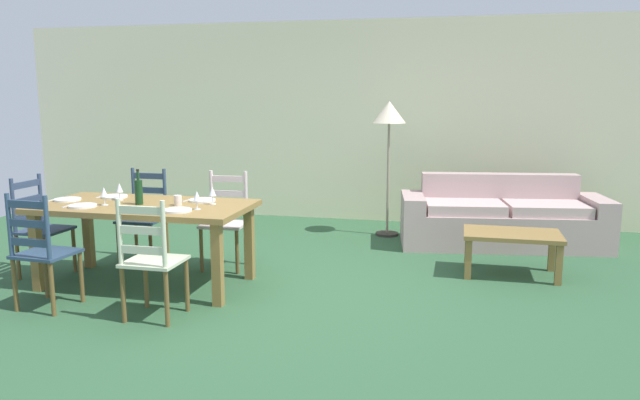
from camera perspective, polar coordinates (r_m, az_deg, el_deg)
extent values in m
cube|color=#2E5535|center=(5.41, -4.08, -8.67)|extent=(9.60, 9.60, 0.02)
cube|color=beige|center=(8.34, 2.58, 7.42)|extent=(9.60, 0.16, 2.70)
cube|color=olive|center=(5.61, -16.31, -0.61)|extent=(1.90, 0.96, 0.05)
cube|color=olive|center=(5.86, -25.25, -4.50)|extent=(0.08, 0.08, 0.70)
cube|color=olive|center=(5.00, -9.68, -6.05)|extent=(0.08, 0.08, 0.70)
cube|color=olive|center=(6.45, -21.09, -2.95)|extent=(0.08, 0.08, 0.70)
cube|color=olive|center=(5.68, -6.71, -4.03)|extent=(0.08, 0.08, 0.70)
cube|color=navy|center=(5.36, -24.46, -4.64)|extent=(0.45, 0.43, 0.03)
cylinder|color=brown|center=(5.66, -24.53, -6.32)|extent=(0.04, 0.04, 0.43)
cylinder|color=brown|center=(5.43, -21.66, -6.78)|extent=(0.04, 0.04, 0.43)
cylinder|color=brown|center=(5.42, -26.92, -7.20)|extent=(0.04, 0.04, 0.43)
cylinder|color=brown|center=(5.18, -24.02, -7.73)|extent=(0.04, 0.04, 0.43)
cylinder|color=navy|center=(5.31, -27.33, -2.09)|extent=(0.04, 0.04, 0.50)
cylinder|color=navy|center=(5.06, -24.41, -2.40)|extent=(0.04, 0.04, 0.50)
cube|color=navy|center=(5.21, -25.80, -3.64)|extent=(0.38, 0.05, 0.06)
cube|color=navy|center=(5.18, -25.92, -2.03)|extent=(0.38, 0.05, 0.06)
cube|color=navy|center=(5.15, -26.05, -0.39)|extent=(0.38, 0.05, 0.06)
cube|color=beige|center=(4.83, -15.40, -5.62)|extent=(0.42, 0.40, 0.03)
cylinder|color=brown|center=(5.12, -16.16, -7.44)|extent=(0.04, 0.04, 0.43)
cylinder|color=brown|center=(4.96, -12.49, -7.86)|extent=(0.04, 0.04, 0.43)
cylinder|color=brown|center=(4.85, -18.14, -8.56)|extent=(0.04, 0.04, 0.43)
cylinder|color=brown|center=(4.67, -14.31, -9.05)|extent=(0.04, 0.04, 0.43)
cylinder|color=beige|center=(4.72, -18.46, -2.86)|extent=(0.04, 0.04, 0.50)
cylinder|color=beige|center=(4.54, -14.58, -3.16)|extent=(0.04, 0.04, 0.50)
cube|color=beige|center=(4.66, -16.48, -4.57)|extent=(0.38, 0.02, 0.06)
cube|color=beige|center=(4.62, -16.57, -2.77)|extent=(0.38, 0.02, 0.06)
cube|color=beige|center=(4.59, -16.66, -0.94)|extent=(0.38, 0.02, 0.06)
cube|color=#2E4258|center=(6.44, -16.49, -1.82)|extent=(0.42, 0.40, 0.03)
cylinder|color=brown|center=(6.26, -15.73, -4.27)|extent=(0.04, 0.04, 0.43)
cylinder|color=brown|center=(6.44, -18.54, -4.02)|extent=(0.04, 0.04, 0.43)
cylinder|color=brown|center=(6.55, -14.29, -3.58)|extent=(0.04, 0.04, 0.43)
cylinder|color=brown|center=(6.72, -17.01, -3.37)|extent=(0.04, 0.04, 0.43)
cylinder|color=#2E4258|center=(6.46, -14.47, 0.67)|extent=(0.04, 0.04, 0.50)
cylinder|color=#2E4258|center=(6.63, -17.23, 0.78)|extent=(0.04, 0.04, 0.50)
cube|color=#2E4258|center=(6.56, -15.81, -0.39)|extent=(0.38, 0.03, 0.06)
cube|color=#2E4258|center=(6.54, -15.88, 0.90)|extent=(0.38, 0.03, 0.06)
cube|color=#2E4258|center=(6.52, -15.94, 2.20)|extent=(0.38, 0.03, 0.06)
cube|color=beige|center=(6.04, -9.07, -2.29)|extent=(0.45, 0.43, 0.03)
cylinder|color=brown|center=(5.88, -7.86, -4.90)|extent=(0.04, 0.04, 0.43)
cylinder|color=brown|center=(6.00, -11.16, -4.71)|extent=(0.04, 0.04, 0.43)
cylinder|color=brown|center=(6.20, -6.94, -4.11)|extent=(0.04, 0.04, 0.43)
cylinder|color=brown|center=(6.31, -10.09, -3.95)|extent=(0.04, 0.04, 0.43)
cylinder|color=beige|center=(6.10, -7.03, 0.38)|extent=(0.04, 0.04, 0.50)
cylinder|color=beige|center=(6.21, -10.23, 0.47)|extent=(0.04, 0.04, 0.50)
cube|color=beige|center=(6.17, -8.61, -0.76)|extent=(0.38, 0.05, 0.06)
cube|color=beige|center=(6.15, -8.65, 0.61)|extent=(0.38, 0.05, 0.06)
cube|color=beige|center=(6.12, -8.68, 2.00)|extent=(0.38, 0.05, 0.06)
cube|color=#2E3E5A|center=(6.28, -24.61, -2.61)|extent=(0.42, 0.43, 0.03)
cylinder|color=brown|center=(6.36, -22.25, -4.42)|extent=(0.04, 0.04, 0.43)
cylinder|color=brown|center=(6.09, -24.30, -5.18)|extent=(0.04, 0.04, 0.43)
cylinder|color=brown|center=(6.57, -24.61, -4.14)|extent=(0.04, 0.04, 0.43)
cylinder|color=brown|center=(6.31, -26.70, -4.86)|extent=(0.04, 0.04, 0.43)
cylinder|color=#2E3E5A|center=(6.48, -24.92, 0.09)|extent=(0.04, 0.04, 0.50)
cylinder|color=#2E3E5A|center=(6.21, -27.05, -0.46)|extent=(0.04, 0.04, 0.50)
cube|color=#2E3E5A|center=(6.37, -25.87, -1.33)|extent=(0.04, 0.38, 0.06)
cube|color=#2E3E5A|center=(6.34, -25.98, 0.00)|extent=(0.04, 0.38, 0.06)
cube|color=#2E3E5A|center=(6.32, -26.08, 1.34)|extent=(0.04, 0.38, 0.06)
cylinder|color=white|center=(5.64, -21.55, -0.51)|extent=(0.24, 0.24, 0.02)
cube|color=silver|center=(5.73, -22.79, -0.51)|extent=(0.03, 0.17, 0.01)
cylinder|color=white|center=(5.18, -13.34, -0.95)|extent=(0.24, 0.24, 0.02)
cube|color=silver|center=(5.25, -14.80, -0.94)|extent=(0.02, 0.17, 0.01)
cylinder|color=white|center=(6.05, -18.88, 0.32)|extent=(0.24, 0.24, 0.02)
cube|color=silver|center=(6.13, -20.07, 0.31)|extent=(0.03, 0.17, 0.01)
cylinder|color=white|center=(5.63, -11.08, -0.02)|extent=(0.24, 0.24, 0.02)
cube|color=silver|center=(5.69, -12.45, -0.02)|extent=(0.03, 0.17, 0.01)
cylinder|color=white|center=(6.03, -22.79, 0.04)|extent=(0.24, 0.24, 0.02)
cube|color=silver|center=(6.12, -23.93, 0.04)|extent=(0.03, 0.17, 0.01)
cylinder|color=#143819|center=(5.58, -16.79, 0.71)|extent=(0.07, 0.07, 0.22)
cylinder|color=#143819|center=(5.56, -16.86, 2.23)|extent=(0.02, 0.02, 0.08)
cylinder|color=black|center=(5.55, -16.89, 2.72)|extent=(0.03, 0.03, 0.02)
cylinder|color=white|center=(5.65, -19.71, -0.44)|extent=(0.06, 0.06, 0.01)
cylinder|color=white|center=(5.65, -19.73, -0.06)|extent=(0.01, 0.01, 0.07)
cone|color=white|center=(5.63, -19.77, 0.72)|extent=(0.06, 0.06, 0.08)
cylinder|color=white|center=(5.23, -11.54, -0.85)|extent=(0.06, 0.06, 0.01)
cylinder|color=white|center=(5.22, -11.55, -0.45)|extent=(0.01, 0.01, 0.07)
cone|color=white|center=(5.21, -11.58, 0.39)|extent=(0.06, 0.06, 0.08)
cylinder|color=white|center=(5.87, -18.40, 0.01)|extent=(0.06, 0.06, 0.01)
cylinder|color=white|center=(5.87, -18.42, 0.37)|extent=(0.01, 0.01, 0.07)
cone|color=white|center=(5.85, -18.46, 1.12)|extent=(0.06, 0.06, 0.08)
cylinder|color=white|center=(5.45, -10.12, -0.37)|extent=(0.06, 0.06, 0.01)
cylinder|color=white|center=(5.45, -10.13, 0.03)|extent=(0.01, 0.01, 0.07)
cone|color=white|center=(5.43, -10.16, 0.83)|extent=(0.06, 0.06, 0.08)
cylinder|color=beige|center=(5.45, -13.31, -0.03)|extent=(0.07, 0.07, 0.09)
cube|color=#B69895|center=(7.20, 16.88, -2.64)|extent=(1.90, 1.05, 0.40)
cube|color=#B69895|center=(7.45, 16.49, -0.64)|extent=(1.81, 0.45, 0.80)
cube|color=#B69895|center=(7.46, 24.61, -1.99)|extent=(0.35, 0.83, 0.58)
cube|color=#B69895|center=(7.04, 8.76, -1.86)|extent=(0.35, 0.83, 0.58)
cube|color=#CCAAA7|center=(7.21, 20.56, -0.72)|extent=(0.94, 0.76, 0.12)
cube|color=#CCAAA7|center=(7.02, 13.47, -0.63)|extent=(0.94, 0.76, 0.12)
cube|color=olive|center=(6.03, 17.73, -3.12)|extent=(0.90, 0.56, 0.04)
cube|color=olive|center=(5.84, 13.86, -5.48)|extent=(0.06, 0.06, 0.38)
cube|color=olive|center=(5.91, 21.67, -5.72)|extent=(0.06, 0.06, 0.38)
cube|color=olive|center=(6.29, 13.83, -4.39)|extent=(0.06, 0.06, 0.38)
cube|color=olive|center=(6.35, 21.08, -4.63)|extent=(0.06, 0.06, 0.38)
cylinder|color=#332D28|center=(7.51, 6.35, -3.20)|extent=(0.28, 0.28, 0.03)
cylinder|color=gray|center=(7.39, 6.45, 2.02)|extent=(0.03, 0.03, 1.35)
cone|color=beige|center=(7.32, 6.58, 8.27)|extent=(0.40, 0.40, 0.26)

